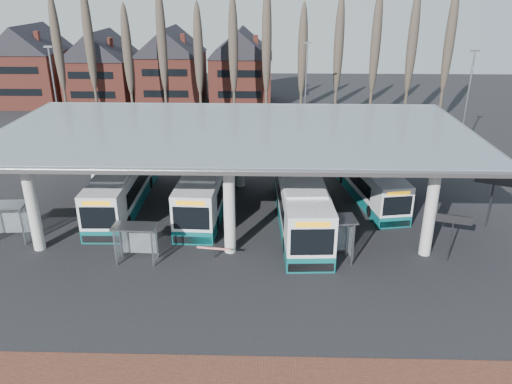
{
  "coord_description": "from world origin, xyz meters",
  "views": [
    {
      "loc": [
        2.34,
        -24.72,
        15.38
      ],
      "look_at": [
        1.48,
        7.0,
        2.14
      ],
      "focal_mm": 35.0,
      "sensor_mm": 36.0,
      "label": 1
    }
  ],
  "objects_px": {
    "bus_2": "(300,200)",
    "shelter_1": "(136,235)",
    "shelter_0": "(5,214)",
    "bus_1": "(207,185)",
    "shelter_2": "(328,229)",
    "bus_0": "(123,186)",
    "bus_3": "(368,180)"
  },
  "relations": [
    {
      "from": "bus_1",
      "to": "bus_2",
      "type": "distance_m",
      "value": 7.24
    },
    {
      "from": "bus_0",
      "to": "shelter_2",
      "type": "xyz_separation_m",
      "value": [
        14.33,
        -7.68,
        0.48
      ]
    },
    {
      "from": "bus_0",
      "to": "bus_2",
      "type": "relative_size",
      "value": 0.91
    },
    {
      "from": "bus_1",
      "to": "shelter_0",
      "type": "distance_m",
      "value": 13.55
    },
    {
      "from": "bus_3",
      "to": "shelter_0",
      "type": "distance_m",
      "value": 25.67
    },
    {
      "from": "bus_1",
      "to": "bus_3",
      "type": "distance_m",
      "value": 12.39
    },
    {
      "from": "bus_0",
      "to": "shelter_1",
      "type": "height_order",
      "value": "bus_0"
    },
    {
      "from": "bus_0",
      "to": "bus_1",
      "type": "bearing_deg",
      "value": 0.54
    },
    {
      "from": "bus_3",
      "to": "shelter_1",
      "type": "height_order",
      "value": "bus_3"
    },
    {
      "from": "bus_1",
      "to": "shelter_2",
      "type": "bearing_deg",
      "value": -41.65
    },
    {
      "from": "bus_0",
      "to": "bus_1",
      "type": "distance_m",
      "value": 6.25
    },
    {
      "from": "bus_2",
      "to": "shelter_0",
      "type": "bearing_deg",
      "value": -173.4
    },
    {
      "from": "bus_0",
      "to": "shelter_0",
      "type": "xyz_separation_m",
      "value": [
        -5.97,
        -5.69,
        0.32
      ]
    },
    {
      "from": "bus_3",
      "to": "shelter_1",
      "type": "distance_m",
      "value": 18.53
    },
    {
      "from": "shelter_1",
      "to": "shelter_2",
      "type": "relative_size",
      "value": 0.81
    },
    {
      "from": "bus_3",
      "to": "bus_1",
      "type": "bearing_deg",
      "value": 179.16
    },
    {
      "from": "bus_0",
      "to": "shelter_0",
      "type": "relative_size",
      "value": 4.14
    },
    {
      "from": "bus_1",
      "to": "shelter_0",
      "type": "xyz_separation_m",
      "value": [
        -12.22,
        -5.86,
        0.28
      ]
    },
    {
      "from": "bus_0",
      "to": "shelter_2",
      "type": "relative_size",
      "value": 3.76
    },
    {
      "from": "bus_1",
      "to": "bus_2",
      "type": "bearing_deg",
      "value": -19.75
    },
    {
      "from": "bus_2",
      "to": "shelter_1",
      "type": "xyz_separation_m",
      "value": [
        -9.97,
        -5.46,
        0.0
      ]
    },
    {
      "from": "bus_1",
      "to": "shelter_1",
      "type": "xyz_separation_m",
      "value": [
        -3.27,
        -8.2,
        0.11
      ]
    },
    {
      "from": "bus_0",
      "to": "bus_2",
      "type": "distance_m",
      "value": 13.2
    },
    {
      "from": "bus_0",
      "to": "bus_2",
      "type": "bearing_deg",
      "value": -12.26
    },
    {
      "from": "shelter_0",
      "to": "bus_0",
      "type": "bearing_deg",
      "value": 38.75
    },
    {
      "from": "bus_0",
      "to": "bus_2",
      "type": "xyz_separation_m",
      "value": [
        12.94,
        -2.57,
        0.15
      ]
    },
    {
      "from": "bus_0",
      "to": "shelter_0",
      "type": "bearing_deg",
      "value": -137.42
    },
    {
      "from": "bus_0",
      "to": "shelter_0",
      "type": "height_order",
      "value": "bus_0"
    },
    {
      "from": "bus_2",
      "to": "bus_3",
      "type": "distance_m",
      "value": 7.26
    },
    {
      "from": "shelter_0",
      "to": "shelter_2",
      "type": "bearing_deg",
      "value": -10.47
    },
    {
      "from": "bus_2",
      "to": "bus_3",
      "type": "bearing_deg",
      "value": 37.39
    },
    {
      "from": "bus_2",
      "to": "shelter_1",
      "type": "relative_size",
      "value": 5.11
    }
  ]
}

